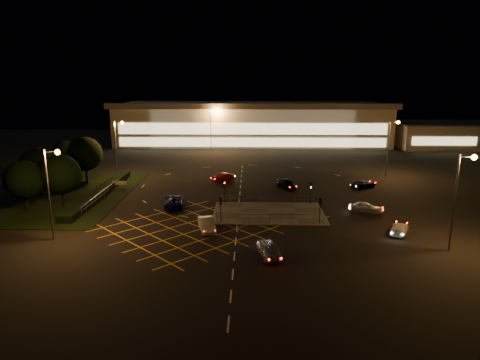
{
  "coord_description": "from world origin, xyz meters",
  "views": [
    {
      "loc": [
        -0.52,
        -55.56,
        17.29
      ],
      "look_at": [
        -1.99,
        8.34,
        2.0
      ],
      "focal_mm": 32.0,
      "sensor_mm": 36.0,
      "label": 1
    }
  ],
  "objects_px": {
    "car_circ_red": "(223,177)",
    "car_east_grey": "(363,184)",
    "signal_se": "(320,205)",
    "car_near_silver": "(269,250)",
    "car_right_silver": "(366,207)",
    "signal_ne": "(311,188)",
    "signal_sw": "(221,204)",
    "car_far_dkgrey": "(287,184)",
    "signal_nw": "(225,188)",
    "car_queue_white": "(207,224)",
    "car_left_blue": "(174,202)",
    "car_approach_white": "(399,228)"
  },
  "relations": [
    {
      "from": "car_right_silver",
      "to": "car_approach_white",
      "type": "height_order",
      "value": "car_right_silver"
    },
    {
      "from": "signal_se",
      "to": "car_queue_white",
      "type": "bearing_deg",
      "value": 11.08
    },
    {
      "from": "car_circ_red",
      "to": "signal_nw",
      "type": "bearing_deg",
      "value": -33.41
    },
    {
      "from": "signal_ne",
      "to": "car_right_silver",
      "type": "bearing_deg",
      "value": -26.31
    },
    {
      "from": "car_queue_white",
      "to": "car_right_silver",
      "type": "distance_m",
      "value": 21.55
    },
    {
      "from": "signal_sw",
      "to": "car_approach_white",
      "type": "bearing_deg",
      "value": 171.33
    },
    {
      "from": "signal_ne",
      "to": "car_right_silver",
      "type": "height_order",
      "value": "signal_ne"
    },
    {
      "from": "signal_sw",
      "to": "car_far_dkgrey",
      "type": "relative_size",
      "value": 0.66
    },
    {
      "from": "car_circ_red",
      "to": "car_east_grey",
      "type": "relative_size",
      "value": 0.9
    },
    {
      "from": "car_near_silver",
      "to": "car_east_grey",
      "type": "bearing_deg",
      "value": 46.06
    },
    {
      "from": "signal_se",
      "to": "car_circ_red",
      "type": "bearing_deg",
      "value": -59.37
    },
    {
      "from": "car_near_silver",
      "to": "car_left_blue",
      "type": "relative_size",
      "value": 0.82
    },
    {
      "from": "signal_nw",
      "to": "car_circ_red",
      "type": "bearing_deg",
      "value": 94.53
    },
    {
      "from": "signal_sw",
      "to": "car_circ_red",
      "type": "distance_m",
      "value": 22.26
    },
    {
      "from": "signal_sw",
      "to": "signal_nw",
      "type": "relative_size",
      "value": 1.0
    },
    {
      "from": "signal_nw",
      "to": "car_east_grey",
      "type": "distance_m",
      "value": 24.02
    },
    {
      "from": "signal_se",
      "to": "car_circ_red",
      "type": "height_order",
      "value": "signal_se"
    },
    {
      "from": "car_right_silver",
      "to": "signal_nw",
      "type": "bearing_deg",
      "value": 94.57
    },
    {
      "from": "car_near_silver",
      "to": "car_far_dkgrey",
      "type": "xyz_separation_m",
      "value": [
        3.99,
        27.36,
        -0.05
      ]
    },
    {
      "from": "signal_se",
      "to": "car_queue_white",
      "type": "xyz_separation_m",
      "value": [
        -13.46,
        -2.64,
        -1.62
      ]
    },
    {
      "from": "car_circ_red",
      "to": "car_east_grey",
      "type": "distance_m",
      "value": 23.38
    },
    {
      "from": "signal_ne",
      "to": "car_left_blue",
      "type": "xyz_separation_m",
      "value": [
        -18.87,
        -1.77,
        -1.63
      ]
    },
    {
      "from": "signal_nw",
      "to": "car_far_dkgrey",
      "type": "height_order",
      "value": "signal_nw"
    },
    {
      "from": "car_east_grey",
      "to": "signal_sw",
      "type": "bearing_deg",
      "value": 98.01
    },
    {
      "from": "signal_ne",
      "to": "car_east_grey",
      "type": "distance_m",
      "value": 14.02
    },
    {
      "from": "car_near_silver",
      "to": "signal_nw",
      "type": "bearing_deg",
      "value": 93.37
    },
    {
      "from": "signal_se",
      "to": "car_far_dkgrey",
      "type": "bearing_deg",
      "value": -81.6
    },
    {
      "from": "signal_sw",
      "to": "signal_ne",
      "type": "distance_m",
      "value": 14.41
    },
    {
      "from": "car_near_silver",
      "to": "car_queue_white",
      "type": "height_order",
      "value": "car_queue_white"
    },
    {
      "from": "signal_ne",
      "to": "car_east_grey",
      "type": "xyz_separation_m",
      "value": [
        9.85,
        9.83,
        -1.76
      ]
    },
    {
      "from": "signal_se",
      "to": "signal_ne",
      "type": "bearing_deg",
      "value": -90.0
    },
    {
      "from": "signal_sw",
      "to": "signal_ne",
      "type": "relative_size",
      "value": 1.0
    },
    {
      "from": "car_approach_white",
      "to": "car_circ_red",
      "type": "bearing_deg",
      "value": -23.96
    },
    {
      "from": "signal_se",
      "to": "car_far_dkgrey",
      "type": "distance_m",
      "value": 17.59
    },
    {
      "from": "signal_sw",
      "to": "car_near_silver",
      "type": "relative_size",
      "value": 0.73
    },
    {
      "from": "signal_se",
      "to": "car_circ_red",
      "type": "distance_m",
      "value": 25.82
    },
    {
      "from": "signal_se",
      "to": "car_approach_white",
      "type": "bearing_deg",
      "value": 159.92
    },
    {
      "from": "car_queue_white",
      "to": "car_circ_red",
      "type": "height_order",
      "value": "car_queue_white"
    },
    {
      "from": "signal_se",
      "to": "car_circ_red",
      "type": "xyz_separation_m",
      "value": [
        -13.12,
        22.17,
        -1.72
      ]
    },
    {
      "from": "car_east_grey",
      "to": "car_right_silver",
      "type": "bearing_deg",
      "value": 135.98
    },
    {
      "from": "signal_sw",
      "to": "car_right_silver",
      "type": "xyz_separation_m",
      "value": [
        18.84,
        4.61,
        -1.65
      ]
    },
    {
      "from": "signal_ne",
      "to": "car_near_silver",
      "type": "bearing_deg",
      "value": -109.97
    },
    {
      "from": "car_circ_red",
      "to": "car_east_grey",
      "type": "height_order",
      "value": "car_circ_red"
    },
    {
      "from": "car_far_dkgrey",
      "to": "car_circ_red",
      "type": "distance_m",
      "value": 11.63
    },
    {
      "from": "car_near_silver",
      "to": "signal_ne",
      "type": "bearing_deg",
      "value": 56.58
    },
    {
      "from": "car_east_grey",
      "to": "car_queue_white",
      "type": "bearing_deg",
      "value": 100.08
    },
    {
      "from": "signal_sw",
      "to": "car_queue_white",
      "type": "height_order",
      "value": "signal_sw"
    },
    {
      "from": "signal_nw",
      "to": "car_right_silver",
      "type": "relative_size",
      "value": 0.75
    },
    {
      "from": "car_near_silver",
      "to": "car_right_silver",
      "type": "xyz_separation_m",
      "value": [
        13.39,
        14.65,
        -0.02
      ]
    },
    {
      "from": "car_far_dkgrey",
      "to": "signal_ne",
      "type": "bearing_deg",
      "value": -99.23
    }
  ]
}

